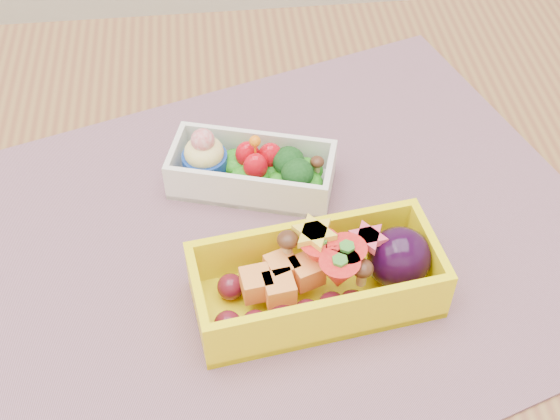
{
  "coord_description": "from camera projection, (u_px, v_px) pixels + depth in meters",
  "views": [
    {
      "loc": [
        -0.06,
        -0.38,
        1.24
      ],
      "look_at": [
        -0.01,
        0.03,
        0.79
      ],
      "focal_mm": 47.33,
      "sensor_mm": 36.0,
      "label": 1
    }
  ],
  "objects": [
    {
      "name": "table",
      "position": [
        295.0,
        336.0,
        0.69
      ],
      "size": [
        1.2,
        0.8,
        0.75
      ],
      "color": "brown",
      "rests_on": "ground"
    },
    {
      "name": "placemat",
      "position": [
        272.0,
        245.0,
        0.64
      ],
      "size": [
        0.67,
        0.58,
        0.0
      ],
      "primitive_type": "cube",
      "rotation": [
        0.0,
        0.0,
        0.31
      ],
      "color": "#875D70",
      "rests_on": "table"
    },
    {
      "name": "bento_yellow",
      "position": [
        322.0,
        278.0,
        0.58
      ],
      "size": [
        0.2,
        0.11,
        0.06
      ],
      "rotation": [
        0.0,
        0.0,
        0.14
      ],
      "color": "yellow",
      "rests_on": "placemat"
    },
    {
      "name": "bento_white",
      "position": [
        251.0,
        169.0,
        0.67
      ],
      "size": [
        0.16,
        0.1,
        0.06
      ],
      "rotation": [
        0.0,
        0.0,
        -0.29
      ],
      "color": "white",
      "rests_on": "placemat"
    }
  ]
}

